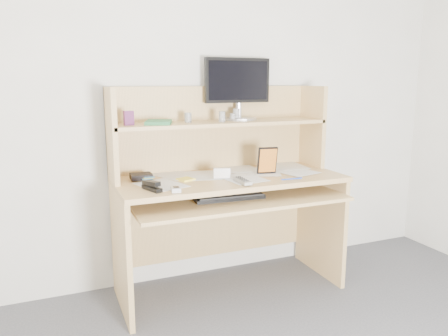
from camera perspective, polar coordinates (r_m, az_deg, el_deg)
name	(u,v)px	position (r m, az deg, el deg)	size (l,w,h in m)	color
back_wall	(211,94)	(2.94, -1.69, 9.67)	(3.60, 0.04, 2.50)	silver
desk	(225,183)	(2.79, 0.12, -1.94)	(1.40, 0.70, 1.30)	tan
paper_clutter	(230,176)	(2.70, 0.78, -1.09)	(1.32, 0.54, 0.01)	silver
keyboard	(228,196)	(2.59, 0.57, -3.70)	(0.43, 0.18, 0.03)	black
tv_remote	(242,181)	(2.53, 2.38, -1.68)	(0.05, 0.17, 0.02)	#979893
flip_phone	(175,188)	(2.36, -6.36, -2.64)	(0.05, 0.09, 0.02)	silver
stapler	(152,185)	(2.39, -9.41, -2.27)	(0.04, 0.15, 0.05)	black
wallet	(141,176)	(2.66, -10.78, -1.07)	(0.13, 0.10, 0.03)	black
sticky_note_pad	(186,179)	(2.62, -5.02, -1.48)	(0.09, 0.09, 0.01)	yellow
digital_camera	(222,173)	(2.64, -0.30, -0.64)	(0.10, 0.04, 0.06)	silver
game_case	(267,160)	(2.76, 5.67, 0.99)	(0.12, 0.01, 0.17)	black
blue_pen	(292,179)	(2.63, 8.84, -1.41)	(0.01, 0.01, 0.14)	#183DBB
card_box	(129,118)	(2.59, -12.34, 6.38)	(0.06, 0.02, 0.08)	maroon
shelf_book	(159,122)	(2.65, -8.53, 5.93)	(0.15, 0.20, 0.02)	#378B4C
chip_stack_a	(188,118)	(2.73, -4.72, 6.59)	(0.04, 0.04, 0.06)	black
chip_stack_b	(222,117)	(2.74, -0.27, 6.72)	(0.04, 0.04, 0.07)	silver
chip_stack_c	(233,117)	(2.83, 1.15, 6.66)	(0.04, 0.04, 0.05)	black
chip_stack_d	(236,114)	(2.87, 1.62, 7.01)	(0.04, 0.04, 0.08)	silver
monitor	(238,87)	(2.92, 1.84, 10.53)	(0.46, 0.23, 0.40)	#B0B1B6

